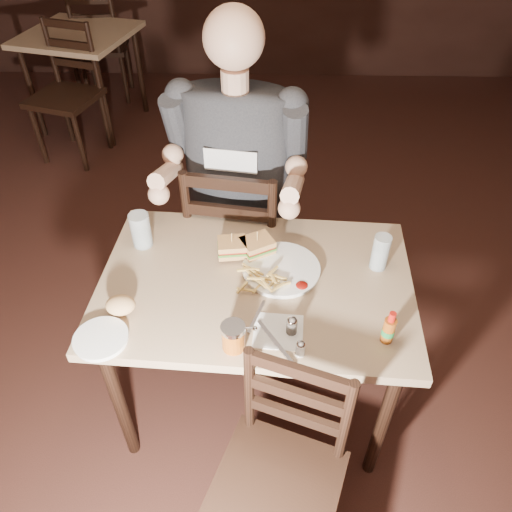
{
  "coord_description": "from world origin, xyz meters",
  "views": [
    {
      "loc": [
        -0.09,
        -1.63,
        2.09
      ],
      "look_at": [
        -0.12,
        -0.26,
        0.85
      ],
      "focal_mm": 35.0,
      "sensor_mm": 36.0,
      "label": 1
    }
  ],
  "objects_px": {
    "chair_near": "(276,489)",
    "glass_right": "(380,252)",
    "main_table": "(256,296)",
    "bg_chair_far": "(103,46)",
    "bg_table": "(79,44)",
    "bg_chair_near": "(64,97)",
    "glass_left": "(141,230)",
    "side_plate": "(101,339)",
    "chair_far": "(240,239)",
    "hot_sauce": "(389,327)",
    "syrup_dispenser": "(233,337)",
    "dinner_plate": "(281,270)",
    "diner": "(235,146)"
  },
  "relations": [
    {
      "from": "syrup_dispenser",
      "to": "bg_table",
      "type": "bearing_deg",
      "value": 118.4
    },
    {
      "from": "chair_far",
      "to": "glass_left",
      "type": "distance_m",
      "value": 0.63
    },
    {
      "from": "bg_table",
      "to": "syrup_dispenser",
      "type": "bearing_deg",
      "value": -64.98
    },
    {
      "from": "chair_far",
      "to": "dinner_plate",
      "type": "xyz_separation_m",
      "value": [
        0.19,
        -0.52,
        0.28
      ]
    },
    {
      "from": "chair_far",
      "to": "bg_table",
      "type": "bearing_deg",
      "value": -48.4
    },
    {
      "from": "chair_near",
      "to": "diner",
      "type": "distance_m",
      "value": 1.3
    },
    {
      "from": "main_table",
      "to": "bg_chair_far",
      "type": "distance_m",
      "value": 3.59
    },
    {
      "from": "bg_chair_far",
      "to": "syrup_dispenser",
      "type": "distance_m",
      "value": 3.86
    },
    {
      "from": "bg_chair_far",
      "to": "diner",
      "type": "distance_m",
      "value": 3.13
    },
    {
      "from": "chair_far",
      "to": "syrup_dispenser",
      "type": "bearing_deg",
      "value": 100.69
    },
    {
      "from": "hot_sauce",
      "to": "side_plate",
      "type": "relative_size",
      "value": 0.75
    },
    {
      "from": "side_plate",
      "to": "dinner_plate",
      "type": "bearing_deg",
      "value": 29.98
    },
    {
      "from": "bg_chair_far",
      "to": "glass_right",
      "type": "distance_m",
      "value": 3.74
    },
    {
      "from": "chair_far",
      "to": "glass_right",
      "type": "distance_m",
      "value": 0.81
    },
    {
      "from": "dinner_plate",
      "to": "syrup_dispenser",
      "type": "distance_m",
      "value": 0.4
    },
    {
      "from": "chair_far",
      "to": "syrup_dispenser",
      "type": "xyz_separation_m",
      "value": [
        0.03,
        -0.88,
        0.33
      ]
    },
    {
      "from": "main_table",
      "to": "bg_chair_far",
      "type": "height_order",
      "value": "bg_chair_far"
    },
    {
      "from": "glass_left",
      "to": "side_plate",
      "type": "distance_m",
      "value": 0.5
    },
    {
      "from": "dinner_plate",
      "to": "hot_sauce",
      "type": "bearing_deg",
      "value": -42.67
    },
    {
      "from": "syrup_dispenser",
      "to": "bg_chair_far",
      "type": "bearing_deg",
      "value": 114.93
    },
    {
      "from": "diner",
      "to": "side_plate",
      "type": "height_order",
      "value": "diner"
    },
    {
      "from": "side_plate",
      "to": "diner",
      "type": "bearing_deg",
      "value": 63.39
    },
    {
      "from": "glass_right",
      "to": "main_table",
      "type": "bearing_deg",
      "value": -169.05
    },
    {
      "from": "diner",
      "to": "hot_sauce",
      "type": "height_order",
      "value": "diner"
    },
    {
      "from": "chair_near",
      "to": "chair_far",
      "type": "bearing_deg",
      "value": 117.76
    },
    {
      "from": "chair_near",
      "to": "syrup_dispenser",
      "type": "height_order",
      "value": "syrup_dispenser"
    },
    {
      "from": "hot_sauce",
      "to": "bg_table",
      "type": "bearing_deg",
      "value": 122.73
    },
    {
      "from": "chair_near",
      "to": "glass_right",
      "type": "relative_size",
      "value": 5.93
    },
    {
      "from": "bg_table",
      "to": "bg_chair_near",
      "type": "relative_size",
      "value": 1.0
    },
    {
      "from": "bg_table",
      "to": "glass_left",
      "type": "distance_m",
      "value": 2.72
    },
    {
      "from": "bg_chair_far",
      "to": "side_plate",
      "type": "bearing_deg",
      "value": 98.68
    },
    {
      "from": "main_table",
      "to": "glass_right",
      "type": "bearing_deg",
      "value": 10.95
    },
    {
      "from": "chair_near",
      "to": "side_plate",
      "type": "distance_m",
      "value": 0.75
    },
    {
      "from": "dinner_plate",
      "to": "glass_left",
      "type": "distance_m",
      "value": 0.58
    },
    {
      "from": "bg_table",
      "to": "glass_right",
      "type": "distance_m",
      "value": 3.27
    },
    {
      "from": "chair_far",
      "to": "bg_chair_far",
      "type": "relative_size",
      "value": 1.07
    },
    {
      "from": "diner",
      "to": "side_plate",
      "type": "relative_size",
      "value": 6.01
    },
    {
      "from": "main_table",
      "to": "chair_near",
      "type": "xyz_separation_m",
      "value": [
        0.08,
        -0.62,
        -0.25
      ]
    },
    {
      "from": "main_table",
      "to": "side_plate",
      "type": "bearing_deg",
      "value": -149.77
    },
    {
      "from": "side_plate",
      "to": "chair_far",
      "type": "bearing_deg",
      "value": 64.4
    },
    {
      "from": "chair_near",
      "to": "bg_chair_far",
      "type": "bearing_deg",
      "value": 131.25
    },
    {
      "from": "diner",
      "to": "syrup_dispenser",
      "type": "distance_m",
      "value": 0.85
    },
    {
      "from": "main_table",
      "to": "chair_near",
      "type": "relative_size",
      "value": 1.39
    },
    {
      "from": "bg_chair_far",
      "to": "glass_left",
      "type": "bearing_deg",
      "value": 101.75
    },
    {
      "from": "bg_table",
      "to": "hot_sauce",
      "type": "bearing_deg",
      "value": -57.27
    },
    {
      "from": "main_table",
      "to": "diner",
      "type": "xyz_separation_m",
      "value": [
        -0.1,
        0.51,
        0.36
      ]
    },
    {
      "from": "glass_right",
      "to": "hot_sauce",
      "type": "bearing_deg",
      "value": -94.15
    },
    {
      "from": "chair_near",
      "to": "hot_sauce",
      "type": "distance_m",
      "value": 0.65
    },
    {
      "from": "bg_table",
      "to": "diner",
      "type": "distance_m",
      "value": 2.62
    },
    {
      "from": "side_plate",
      "to": "bg_chair_near",
      "type": "bearing_deg",
      "value": 111.51
    }
  ]
}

